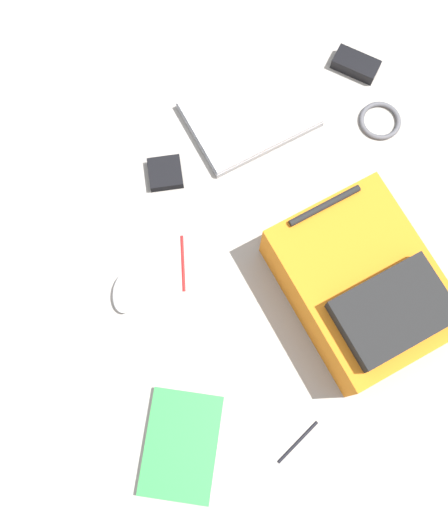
{
  "coord_description": "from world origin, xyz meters",
  "views": [
    {
      "loc": [
        -0.09,
        -0.44,
        1.56
      ],
      "look_at": [
        -0.02,
        -0.02,
        0.02
      ],
      "focal_mm": 44.05,
      "sensor_mm": 36.0,
      "label": 1
    }
  ],
  "objects_px": {
    "pen_blue": "(298,442)",
    "cable_coil": "(380,121)",
    "power_brick": "(356,65)",
    "earbud_pouch": "(165,173)",
    "laptop": "(249,114)",
    "pen_black": "(183,263)",
    "backpack": "(363,287)",
    "computer_mouse": "(125,293)",
    "book_manual": "(181,445)"
  },
  "relations": [
    {
      "from": "pen_blue",
      "to": "cable_coil",
      "type": "bearing_deg",
      "value": 64.01
    },
    {
      "from": "power_brick",
      "to": "earbud_pouch",
      "type": "xyz_separation_m",
      "value": [
        -0.57,
        -0.23,
        -0.0
      ]
    },
    {
      "from": "laptop",
      "to": "earbud_pouch",
      "type": "height_order",
      "value": "laptop"
    },
    {
      "from": "pen_black",
      "to": "cable_coil",
      "type": "bearing_deg",
      "value": 27.59
    },
    {
      "from": "backpack",
      "to": "pen_black",
      "type": "height_order",
      "value": "backpack"
    },
    {
      "from": "cable_coil",
      "to": "pen_black",
      "type": "distance_m",
      "value": 0.67
    },
    {
      "from": "computer_mouse",
      "to": "cable_coil",
      "type": "height_order",
      "value": "computer_mouse"
    },
    {
      "from": "pen_black",
      "to": "earbud_pouch",
      "type": "distance_m",
      "value": 0.25
    },
    {
      "from": "backpack",
      "to": "pen_black",
      "type": "bearing_deg",
      "value": 159.87
    },
    {
      "from": "backpack",
      "to": "cable_coil",
      "type": "height_order",
      "value": "backpack"
    },
    {
      "from": "laptop",
      "to": "pen_blue",
      "type": "xyz_separation_m",
      "value": [
        -0.04,
        -0.86,
        -0.01
      ]
    },
    {
      "from": "pen_black",
      "to": "earbud_pouch",
      "type": "relative_size",
      "value": 1.7
    },
    {
      "from": "laptop",
      "to": "power_brick",
      "type": "distance_m",
      "value": 0.33
    },
    {
      "from": "backpack",
      "to": "book_manual",
      "type": "xyz_separation_m",
      "value": [
        -0.49,
        -0.29,
        -0.08
      ]
    },
    {
      "from": "cable_coil",
      "to": "earbud_pouch",
      "type": "relative_size",
      "value": 1.31
    },
    {
      "from": "backpack",
      "to": "pen_blue",
      "type": "xyz_separation_m",
      "value": [
        -0.21,
        -0.33,
        -0.09
      ]
    },
    {
      "from": "computer_mouse",
      "to": "pen_blue",
      "type": "relative_size",
      "value": 0.78
    },
    {
      "from": "computer_mouse",
      "to": "power_brick",
      "type": "xyz_separation_m",
      "value": [
        0.71,
        0.54,
        0.0
      ]
    },
    {
      "from": "book_manual",
      "to": "power_brick",
      "type": "bearing_deg",
      "value": 55.81
    },
    {
      "from": "power_brick",
      "to": "pen_blue",
      "type": "bearing_deg",
      "value": -110.16
    },
    {
      "from": "backpack",
      "to": "laptop",
      "type": "distance_m",
      "value": 0.57
    },
    {
      "from": "backpack",
      "to": "computer_mouse",
      "type": "height_order",
      "value": "backpack"
    },
    {
      "from": "laptop",
      "to": "earbud_pouch",
      "type": "bearing_deg",
      "value": -151.91
    },
    {
      "from": "pen_black",
      "to": "pen_blue",
      "type": "bearing_deg",
      "value": -66.83
    },
    {
      "from": "cable_coil",
      "to": "pen_black",
      "type": "relative_size",
      "value": 0.77
    },
    {
      "from": "backpack",
      "to": "earbud_pouch",
      "type": "bearing_deg",
      "value": 136.81
    },
    {
      "from": "laptop",
      "to": "book_manual",
      "type": "distance_m",
      "value": 0.88
    },
    {
      "from": "laptop",
      "to": "earbud_pouch",
      "type": "xyz_separation_m",
      "value": [
        -0.25,
        -0.13,
        -0.0
      ]
    },
    {
      "from": "laptop",
      "to": "power_brick",
      "type": "height_order",
      "value": "power_brick"
    },
    {
      "from": "backpack",
      "to": "cable_coil",
      "type": "xyz_separation_m",
      "value": [
        0.17,
        0.46,
        -0.08
      ]
    },
    {
      "from": "earbud_pouch",
      "to": "cable_coil",
      "type": "bearing_deg",
      "value": 5.72
    },
    {
      "from": "cable_coil",
      "to": "backpack",
      "type": "bearing_deg",
      "value": -110.37
    },
    {
      "from": "computer_mouse",
      "to": "pen_blue",
      "type": "xyz_separation_m",
      "value": [
        0.36,
        -0.42,
        -0.01
      ]
    },
    {
      "from": "backpack",
      "to": "pen_black",
      "type": "relative_size",
      "value": 3.39
    },
    {
      "from": "cable_coil",
      "to": "computer_mouse",
      "type": "bearing_deg",
      "value": -153.95
    },
    {
      "from": "book_manual",
      "to": "computer_mouse",
      "type": "bearing_deg",
      "value": 102.49
    },
    {
      "from": "cable_coil",
      "to": "pen_black",
      "type": "bearing_deg",
      "value": -152.41
    },
    {
      "from": "backpack",
      "to": "book_manual",
      "type": "bearing_deg",
      "value": -149.4
    },
    {
      "from": "cable_coil",
      "to": "laptop",
      "type": "bearing_deg",
      "value": 168.09
    },
    {
      "from": "power_brick",
      "to": "earbud_pouch",
      "type": "height_order",
      "value": "power_brick"
    },
    {
      "from": "computer_mouse",
      "to": "power_brick",
      "type": "height_order",
      "value": "power_brick"
    },
    {
      "from": "computer_mouse",
      "to": "earbud_pouch",
      "type": "relative_size",
      "value": 1.2
    },
    {
      "from": "computer_mouse",
      "to": "pen_blue",
      "type": "bearing_deg",
      "value": -36.13
    },
    {
      "from": "backpack",
      "to": "pen_black",
      "type": "xyz_separation_m",
      "value": [
        -0.42,
        0.15,
        -0.09
      ]
    },
    {
      "from": "power_brick",
      "to": "pen_black",
      "type": "xyz_separation_m",
      "value": [
        -0.56,
        -0.48,
        -0.01
      ]
    },
    {
      "from": "earbud_pouch",
      "to": "book_manual",
      "type": "bearing_deg",
      "value": -94.94
    },
    {
      "from": "book_manual",
      "to": "power_brick",
      "type": "distance_m",
      "value": 1.12
    },
    {
      "from": "laptop",
      "to": "cable_coil",
      "type": "distance_m",
      "value": 0.36
    },
    {
      "from": "pen_blue",
      "to": "earbud_pouch",
      "type": "distance_m",
      "value": 0.76
    },
    {
      "from": "cable_coil",
      "to": "power_brick",
      "type": "relative_size",
      "value": 0.91
    }
  ]
}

